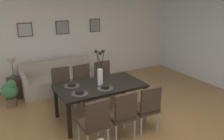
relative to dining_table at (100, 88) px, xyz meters
name	(u,v)px	position (x,y,z in m)	size (l,w,h in m)	color
ground_plane	(122,131)	(0.11, -0.72, -0.67)	(9.00, 9.00, 0.00)	#A87A47
back_wall_panel	(66,39)	(0.11, 2.53, 0.63)	(9.00, 0.10, 2.60)	silver
dining_table	(100,88)	(0.00, 0.00, 0.00)	(1.80, 0.99, 0.74)	black
dining_chair_near_left	(95,121)	(-0.55, -0.91, -0.16)	(0.45, 0.45, 0.92)	#3D2D23
dining_chair_near_right	(63,86)	(-0.55, 0.90, -0.16)	(0.44, 0.44, 0.92)	#3D2D23
dining_chair_far_left	(123,113)	(0.01, -0.89, -0.16)	(0.45, 0.45, 0.92)	#3D2D23
dining_chair_far_right	(84,82)	(-0.03, 0.88, -0.16)	(0.46, 0.46, 0.92)	#3D2D23
dining_chair_mid_left	(147,106)	(0.55, -0.89, -0.16)	(0.46, 0.46, 0.92)	#3D2D23
dining_chair_mid_right	(104,78)	(0.55, 0.91, -0.16)	(0.45, 0.45, 0.92)	#3D2D23
centerpiece_vase	(100,72)	(0.00, 0.00, 0.36)	(0.21, 0.23, 0.73)	white
placemat_near_left	(80,93)	(-0.54, -0.22, 0.08)	(0.32, 0.32, 0.01)	#4C4742
bowl_near_left	(80,92)	(-0.54, -0.22, 0.11)	(0.17, 0.17, 0.07)	black
placemat_near_right	(72,86)	(-0.54, 0.22, 0.08)	(0.32, 0.32, 0.01)	#4C4742
bowl_near_right	(72,84)	(-0.54, 0.22, 0.11)	(0.17, 0.17, 0.07)	black
placemat_far_left	(105,88)	(0.00, -0.22, 0.08)	(0.32, 0.32, 0.01)	#4C4742
bowl_far_left	(105,87)	(0.00, -0.22, 0.11)	(0.17, 0.17, 0.07)	black
sofa	(60,80)	(-0.34, 1.92, -0.39)	(2.00, 0.84, 0.80)	#B2A899
side_table	(15,88)	(-1.49, 1.95, -0.41)	(0.36, 0.36, 0.52)	#3D2D23
table_lamp	(12,64)	(-1.49, 1.95, 0.23)	(0.22, 0.22, 0.51)	#4C4C51
framed_picture_left	(25,30)	(-1.02, 2.46, 0.98)	(0.38, 0.03, 0.37)	#473828
framed_picture_center	(62,27)	(0.00, 2.46, 0.98)	(0.39, 0.03, 0.38)	#473828
framed_picture_right	(95,25)	(1.02, 2.46, 0.98)	(0.33, 0.03, 0.40)	#473828
potted_plant	(10,92)	(-1.64, 1.44, -0.29)	(0.36, 0.36, 0.67)	brown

